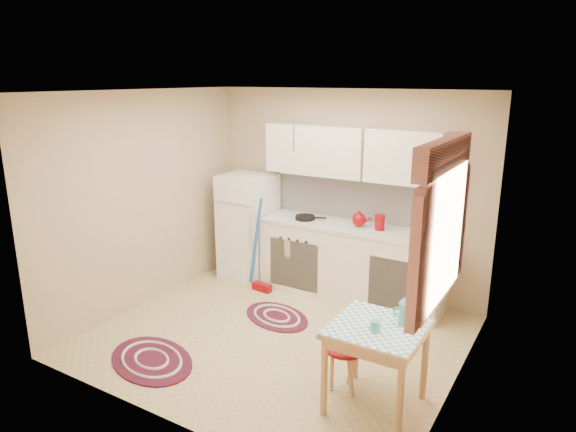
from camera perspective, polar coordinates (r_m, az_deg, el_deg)
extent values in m
plane|color=tan|center=(5.53, -1.19, -13.20)|extent=(3.60, 3.60, 0.00)
cube|color=silver|center=(4.87, -1.36, 13.66)|extent=(3.60, 3.20, 0.04)
cube|color=tan|center=(6.43, 6.36, 2.71)|extent=(3.60, 0.04, 2.50)
cube|color=tan|center=(3.87, -14.08, -6.18)|extent=(3.60, 0.04, 2.50)
cube|color=tan|center=(6.18, -15.55, 1.73)|extent=(0.04, 3.20, 2.50)
cube|color=tan|center=(4.41, 18.97, -3.90)|extent=(0.04, 3.20, 2.50)
cube|color=silver|center=(6.38, 7.31, 2.07)|extent=(2.25, 0.03, 0.55)
cube|color=white|center=(6.14, 6.92, 7.03)|extent=(2.25, 0.33, 0.60)
cube|color=white|center=(3.81, 17.26, -1.97)|extent=(0.04, 0.85, 0.95)
cube|color=white|center=(6.87, -4.44, -1.15)|extent=(0.65, 0.60, 1.40)
cube|color=white|center=(6.30, 6.97, -5.26)|extent=(2.25, 0.60, 0.88)
cube|color=beige|center=(6.15, 7.11, -1.25)|extent=(2.27, 0.62, 0.04)
cylinder|color=black|center=(6.36, 1.90, -0.17)|extent=(0.32, 0.32, 0.05)
cylinder|color=maroon|center=(6.00, 10.16, -0.80)|extent=(0.12, 0.12, 0.16)
cube|color=tan|center=(4.39, 9.72, -16.21)|extent=(0.72, 0.72, 0.72)
cylinder|color=maroon|center=(4.63, 6.31, -16.46)|extent=(0.40, 0.40, 0.42)
cylinder|color=teal|center=(4.10, 9.73, -12.03)|extent=(0.10, 0.10, 0.10)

